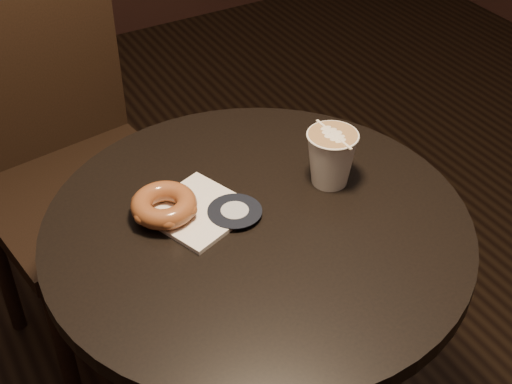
% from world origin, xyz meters
% --- Properties ---
extents(cafe_table, '(0.70, 0.70, 0.75)m').
position_xyz_m(cafe_table, '(0.00, 0.00, 0.55)').
color(cafe_table, black).
rests_on(cafe_table, ground).
extents(chair, '(0.49, 0.49, 1.09)m').
position_xyz_m(chair, '(-0.16, 0.64, 0.61)').
color(chair, black).
rests_on(chair, ground).
extents(pastry_bag, '(0.19, 0.19, 0.01)m').
position_xyz_m(pastry_bag, '(-0.07, 0.07, 0.75)').
color(pastry_bag, white).
rests_on(pastry_bag, cafe_table).
extents(doughnut, '(0.11, 0.11, 0.03)m').
position_xyz_m(doughnut, '(-0.12, 0.09, 0.78)').
color(doughnut, brown).
rests_on(doughnut, pastry_bag).
extents(latte_cup, '(0.09, 0.09, 0.10)m').
position_xyz_m(latte_cup, '(0.16, 0.03, 0.80)').
color(latte_cup, white).
rests_on(latte_cup, cafe_table).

